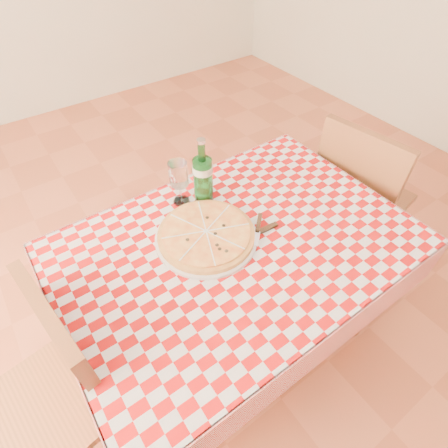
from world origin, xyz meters
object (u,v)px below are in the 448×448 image
object	(u,v)px
pizza_plate	(206,234)
water_bottle	(203,172)
dining_table	(237,259)
chair_near	(358,193)
wine_glass	(179,183)
chair_far	(55,387)

from	to	relation	value
pizza_plate	water_bottle	size ratio (longest dim) A/B	1.33
dining_table	water_bottle	distance (m)	0.37
chair_near	water_bottle	bearing A→B (deg)	156.54
dining_table	pizza_plate	xyz separation A→B (m)	(-0.08, 0.08, 0.12)
water_bottle	wine_glass	xyz separation A→B (m)	(-0.08, 0.05, -0.05)
water_bottle	dining_table	bearing A→B (deg)	-95.92
chair_far	pizza_plate	world-z (taller)	chair_far
chair_far	pizza_plate	bearing A→B (deg)	179.36
dining_table	pizza_plate	bearing A→B (deg)	134.30
chair_near	pizza_plate	bearing A→B (deg)	169.66
dining_table	wine_glass	world-z (taller)	wine_glass
dining_table	pizza_plate	size ratio (longest dim) A/B	3.14
pizza_plate	water_bottle	world-z (taller)	water_bottle
chair_near	chair_far	size ratio (longest dim) A/B	1.03
dining_table	chair_far	distance (m)	0.76
chair_near	chair_far	world-z (taller)	chair_near
water_bottle	wine_glass	world-z (taller)	water_bottle
chair_near	water_bottle	distance (m)	0.91
chair_far	wine_glass	distance (m)	0.83
chair_near	chair_far	bearing A→B (deg)	173.32
pizza_plate	wine_glass	distance (m)	0.24
water_bottle	pizza_plate	bearing A→B (deg)	-120.73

